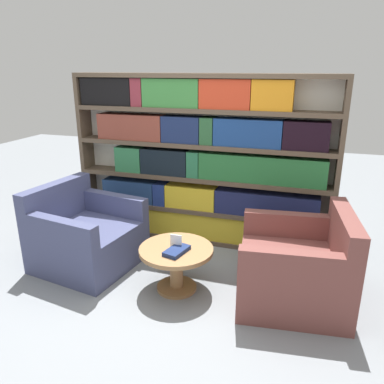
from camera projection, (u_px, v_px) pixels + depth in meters
ground_plane at (164, 291)px, 3.56m from camera, size 14.00×14.00×0.00m
bookshelf at (203, 162)px, 4.34m from camera, size 3.04×0.30×1.97m
armchair_left at (86, 238)px, 3.98m from camera, size 1.07×1.07×0.86m
armchair_right at (297, 270)px, 3.35m from camera, size 1.04×1.03×0.86m
coffee_table at (176, 260)px, 3.51m from camera, size 0.69×0.69×0.43m
table_sign at (176, 243)px, 3.45m from camera, size 0.11×0.06×0.13m
stray_book at (177, 251)px, 3.37m from camera, size 0.20×0.29×0.04m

